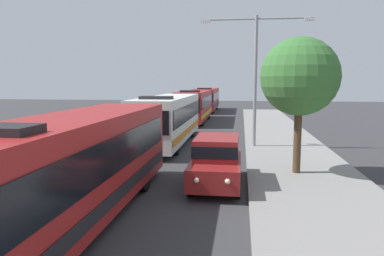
% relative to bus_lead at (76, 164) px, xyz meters
% --- Properties ---
extents(bus_lead, '(2.58, 11.51, 3.21)m').
position_rel_bus_lead_xyz_m(bus_lead, '(0.00, 0.00, 0.00)').
color(bus_lead, maroon).
rests_on(bus_lead, ground_plane).
extents(bus_second_in_line, '(2.58, 11.31, 3.21)m').
position_rel_bus_lead_xyz_m(bus_second_in_line, '(-0.00, 13.35, -0.00)').
color(bus_second_in_line, silver).
rests_on(bus_second_in_line, ground_plane).
extents(bus_middle, '(2.58, 11.24, 3.21)m').
position_rel_bus_lead_xyz_m(bus_middle, '(-0.00, 26.59, -0.00)').
color(bus_middle, maroon).
rests_on(bus_middle, ground_plane).
extents(bus_fourth_in_line, '(2.58, 11.46, 3.21)m').
position_rel_bus_lead_xyz_m(bus_fourth_in_line, '(-0.00, 39.74, -0.00)').
color(bus_fourth_in_line, maroon).
rests_on(bus_fourth_in_line, ground_plane).
extents(white_suv, '(1.86, 4.52, 1.90)m').
position_rel_bus_lead_xyz_m(white_suv, '(3.70, 4.26, -0.66)').
color(white_suv, maroon).
rests_on(white_suv, ground_plane).
extents(streetlamp_mid, '(6.48, 0.28, 7.65)m').
position_rel_bus_lead_xyz_m(streetlamp_mid, '(5.40, 12.50, 3.23)').
color(streetlamp_mid, gray).
rests_on(streetlamp_mid, sidewalk).
extents(roadside_tree, '(3.25, 3.25, 5.69)m').
position_rel_bus_lead_xyz_m(roadside_tree, '(6.98, 6.15, 2.50)').
color(roadside_tree, '#4C3823').
rests_on(roadside_tree, sidewalk).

